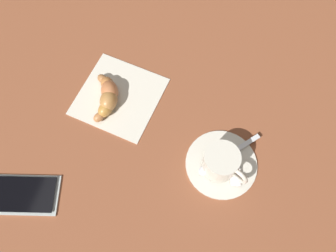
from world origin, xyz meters
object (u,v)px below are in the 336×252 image
object	(u,v)px
espresso_cup	(222,162)
saucer	(221,164)
teaspoon	(220,160)
cell_phone	(16,194)
napkin	(119,96)
croissant	(108,96)
sugar_packet	(235,167)

from	to	relation	value
espresso_cup	saucer	bearing A→B (deg)	72.28
teaspoon	cell_phone	size ratio (longest dim) A/B	0.69
espresso_cup	cell_phone	bearing A→B (deg)	-154.62
teaspoon	espresso_cup	bearing A→B (deg)	-75.87
teaspoon	napkin	distance (m)	0.24
saucer	croissant	bearing A→B (deg)	165.91
sugar_packet	napkin	distance (m)	0.27
sugar_packet	napkin	world-z (taller)	sugar_packet
croissant	cell_phone	distance (m)	0.25
saucer	sugar_packet	size ratio (longest dim) A/B	1.92
espresso_cup	teaspoon	world-z (taller)	espresso_cup
napkin	croissant	distance (m)	0.03
espresso_cup	sugar_packet	distance (m)	0.04
croissant	espresso_cup	bearing A→B (deg)	-15.74
saucer	teaspoon	bearing A→B (deg)	147.38
sugar_packet	cell_phone	distance (m)	0.40
croissant	cell_phone	size ratio (longest dim) A/B	0.65
espresso_cup	napkin	world-z (taller)	espresso_cup
teaspoon	saucer	bearing A→B (deg)	-32.62
sugar_packet	croissant	size ratio (longest dim) A/B	0.64
teaspoon	cell_phone	world-z (taller)	teaspoon
teaspoon	sugar_packet	distance (m)	0.03
espresso_cup	teaspoon	distance (m)	0.03
espresso_cup	napkin	xyz separation A→B (m)	(-0.23, 0.08, -0.03)
napkin	cell_phone	distance (m)	0.27
cell_phone	espresso_cup	bearing A→B (deg)	25.38
saucer	espresso_cup	xyz separation A→B (m)	(-0.00, -0.01, 0.03)
teaspoon	napkin	size ratio (longest dim) A/B	0.73
napkin	teaspoon	bearing A→B (deg)	-17.95
saucer	espresso_cup	distance (m)	0.03
espresso_cup	sugar_packet	world-z (taller)	espresso_cup
sugar_packet	cell_phone	world-z (taller)	sugar_packet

